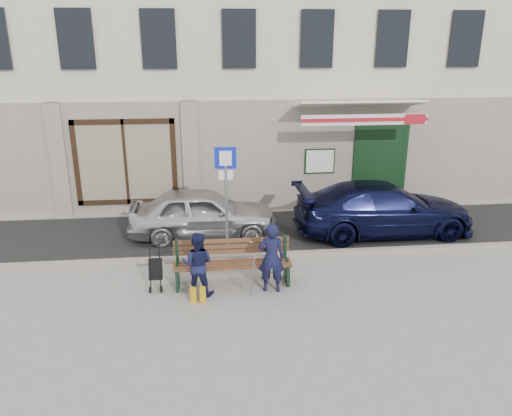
{
  "coord_description": "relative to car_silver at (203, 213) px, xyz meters",
  "views": [
    {
      "loc": [
        -0.99,
        -8.95,
        4.81
      ],
      "look_at": [
        0.11,
        1.6,
        1.2
      ],
      "focal_mm": 35.0,
      "sensor_mm": 36.0,
      "label": 1
    }
  ],
  "objects": [
    {
      "name": "bench",
      "position": [
        0.54,
        -2.72,
        -0.17
      ],
      "size": [
        2.4,
        1.17,
        0.98
      ],
      "color": "brown",
      "rests_on": "ground"
    },
    {
      "name": "ground",
      "position": [
        1.1,
        -3.02,
        -0.63
      ],
      "size": [
        80.0,
        80.0,
        0.0
      ],
      "primitive_type": "plane",
      "color": "#9E9991",
      "rests_on": "ground"
    },
    {
      "name": "man",
      "position": [
        1.34,
        -3.07,
        0.09
      ],
      "size": [
        0.56,
        0.4,
        1.44
      ],
      "primitive_type": "imported",
      "rotation": [
        0.0,
        0.0,
        3.04
      ],
      "color": "#131434",
      "rests_on": "ground"
    },
    {
      "name": "curb",
      "position": [
        1.1,
        -1.52,
        -0.57
      ],
      "size": [
        60.0,
        0.18,
        0.12
      ],
      "primitive_type": "cube",
      "color": "#9E9384",
      "rests_on": "ground"
    },
    {
      "name": "stroller",
      "position": [
        -0.96,
        -2.74,
        -0.22
      ],
      "size": [
        0.27,
        0.38,
        0.92
      ],
      "rotation": [
        0.0,
        0.0,
        -0.02
      ],
      "color": "black",
      "rests_on": "ground"
    },
    {
      "name": "building",
      "position": [
        1.11,
        5.44,
        4.35
      ],
      "size": [
        20.0,
        8.27,
        10.0
      ],
      "color": "beige",
      "rests_on": "ground"
    },
    {
      "name": "parking_sign",
      "position": [
        0.55,
        -1.32,
        1.09
      ],
      "size": [
        0.48,
        0.08,
        2.58
      ],
      "rotation": [
        0.0,
        0.0,
        -0.05
      ],
      "color": "gray",
      "rests_on": "ground"
    },
    {
      "name": "car_navy",
      "position": [
        4.63,
        -0.24,
        0.04
      ],
      "size": [
        4.62,
        1.96,
        1.33
      ],
      "primitive_type": "imported",
      "rotation": [
        0.0,
        0.0,
        1.59
      ],
      "color": "black",
      "rests_on": "ground"
    },
    {
      "name": "woman",
      "position": [
        -0.11,
        -3.05,
        0.02
      ],
      "size": [
        0.73,
        0.63,
        1.29
      ],
      "primitive_type": "imported",
      "rotation": [
        0.0,
        0.0,
        2.9
      ],
      "color": "#15183B",
      "rests_on": "ground"
    },
    {
      "name": "asphalt_lane",
      "position": [
        1.1,
        0.08,
        -0.62
      ],
      "size": [
        60.0,
        3.2,
        0.01
      ],
      "primitive_type": "cube",
      "color": "#282828",
      "rests_on": "ground"
    },
    {
      "name": "car_silver",
      "position": [
        0.0,
        0.0,
        0.0
      ],
      "size": [
        3.71,
        1.52,
        1.26
      ],
      "primitive_type": "imported",
      "rotation": [
        0.0,
        0.0,
        1.56
      ],
      "color": "silver",
      "rests_on": "ground"
    }
  ]
}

